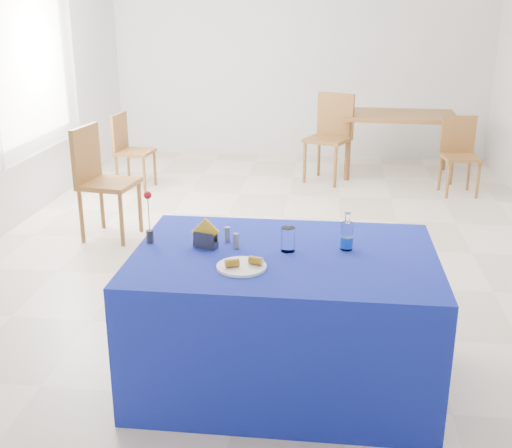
{
  "coord_description": "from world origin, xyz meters",
  "views": [
    {
      "loc": [
        0.43,
        -5.23,
        2.01
      ],
      "look_at": [
        0.06,
        -2.1,
        0.92
      ],
      "focal_mm": 45.0,
      "sensor_mm": 36.0,
      "label": 1
    }
  ],
  "objects_px": {
    "plate": "(242,267)",
    "chair_win_a": "(99,174)",
    "chair_bg_right": "(459,150)",
    "chair_win_b": "(128,146)",
    "blue_table": "(284,317)",
    "oak_table": "(400,120)",
    "chair_bg_left": "(331,131)",
    "water_bottle": "(347,237)"
  },
  "relations": [
    {
      "from": "plate",
      "to": "chair_win_a",
      "type": "xyz_separation_m",
      "value": [
        -1.6,
        2.37,
        -0.19
      ]
    },
    {
      "from": "chair_bg_right",
      "to": "chair_win_b",
      "type": "bearing_deg",
      "value": 177.22
    },
    {
      "from": "blue_table",
      "to": "oak_table",
      "type": "bearing_deg",
      "value": 77.51
    },
    {
      "from": "plate",
      "to": "chair_bg_right",
      "type": "height_order",
      "value": "chair_bg_right"
    },
    {
      "from": "plate",
      "to": "chair_win_b",
      "type": "distance_m",
      "value": 4.38
    },
    {
      "from": "oak_table",
      "to": "chair_bg_left",
      "type": "xyz_separation_m",
      "value": [
        -0.81,
        -0.33,
        -0.09
      ]
    },
    {
      "from": "plate",
      "to": "chair_bg_left",
      "type": "height_order",
      "value": "chair_bg_left"
    },
    {
      "from": "blue_table",
      "to": "water_bottle",
      "type": "relative_size",
      "value": 7.44
    },
    {
      "from": "plate",
      "to": "oak_table",
      "type": "bearing_deg",
      "value": 75.89
    },
    {
      "from": "chair_win_a",
      "to": "blue_table",
      "type": "bearing_deg",
      "value": -132.22
    },
    {
      "from": "water_bottle",
      "to": "oak_table",
      "type": "relative_size",
      "value": 0.16
    },
    {
      "from": "blue_table",
      "to": "oak_table",
      "type": "distance_m",
      "value": 4.81
    },
    {
      "from": "chair_bg_right",
      "to": "chair_win_b",
      "type": "xyz_separation_m",
      "value": [
        -3.67,
        -0.23,
        0.0
      ]
    },
    {
      "from": "blue_table",
      "to": "chair_win_a",
      "type": "bearing_deg",
      "value": 130.03
    },
    {
      "from": "plate",
      "to": "blue_table",
      "type": "relative_size",
      "value": 0.16
    },
    {
      "from": "chair_win_b",
      "to": "chair_win_a",
      "type": "bearing_deg",
      "value": -165.76
    },
    {
      "from": "water_bottle",
      "to": "plate",
      "type": "bearing_deg",
      "value": -148.2
    },
    {
      "from": "plate",
      "to": "chair_bg_right",
      "type": "distance_m",
      "value": 4.59
    },
    {
      "from": "plate",
      "to": "chair_win_b",
      "type": "relative_size",
      "value": 0.29
    },
    {
      "from": "oak_table",
      "to": "chair_win_a",
      "type": "xyz_separation_m",
      "value": [
        -2.84,
        -2.54,
        -0.1
      ]
    },
    {
      "from": "plate",
      "to": "oak_table",
      "type": "xyz_separation_m",
      "value": [
        1.24,
        4.92,
        -0.09
      ]
    },
    {
      "from": "chair_win_b",
      "to": "blue_table",
      "type": "bearing_deg",
      "value": -145.66
    },
    {
      "from": "blue_table",
      "to": "chair_bg_left",
      "type": "height_order",
      "value": "chair_bg_left"
    },
    {
      "from": "chair_win_a",
      "to": "chair_win_b",
      "type": "xyz_separation_m",
      "value": [
        -0.24,
        1.59,
        -0.09
      ]
    },
    {
      "from": "water_bottle",
      "to": "oak_table",
      "type": "xyz_separation_m",
      "value": [
        0.71,
        4.59,
        -0.15
      ]
    },
    {
      "from": "plate",
      "to": "blue_table",
      "type": "distance_m",
      "value": 0.49
    },
    {
      "from": "water_bottle",
      "to": "chair_win_b",
      "type": "height_order",
      "value": "water_bottle"
    },
    {
      "from": "chair_bg_left",
      "to": "chair_win_a",
      "type": "relative_size",
      "value": 1.02
    },
    {
      "from": "oak_table",
      "to": "chair_win_a",
      "type": "bearing_deg",
      "value": -138.14
    },
    {
      "from": "chair_bg_right",
      "to": "chair_win_a",
      "type": "height_order",
      "value": "chair_win_a"
    },
    {
      "from": "blue_table",
      "to": "chair_win_b",
      "type": "xyz_separation_m",
      "value": [
        -2.04,
        3.73,
        0.11
      ]
    },
    {
      "from": "water_bottle",
      "to": "chair_win_b",
      "type": "xyz_separation_m",
      "value": [
        -2.36,
        3.64,
        -0.34
      ]
    },
    {
      "from": "oak_table",
      "to": "water_bottle",
      "type": "bearing_deg",
      "value": -98.84
    },
    {
      "from": "chair_win_a",
      "to": "chair_win_b",
      "type": "distance_m",
      "value": 1.61
    },
    {
      "from": "chair_bg_left",
      "to": "chair_win_a",
      "type": "distance_m",
      "value": 3.0
    },
    {
      "from": "chair_bg_left",
      "to": "blue_table",
      "type": "bearing_deg",
      "value": -69.26
    },
    {
      "from": "blue_table",
      "to": "chair_bg_left",
      "type": "distance_m",
      "value": 4.37
    },
    {
      "from": "chair_win_a",
      "to": "chair_win_b",
      "type": "height_order",
      "value": "chair_win_a"
    },
    {
      "from": "chair_win_a",
      "to": "water_bottle",
      "type": "bearing_deg",
      "value": -126.26
    },
    {
      "from": "plate",
      "to": "chair_win_a",
      "type": "relative_size",
      "value": 0.25
    },
    {
      "from": "chair_bg_right",
      "to": "blue_table",
      "type": "bearing_deg",
      "value": -118.73
    },
    {
      "from": "plate",
      "to": "water_bottle",
      "type": "height_order",
      "value": "water_bottle"
    }
  ]
}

